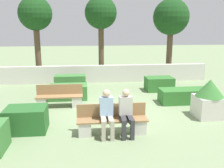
# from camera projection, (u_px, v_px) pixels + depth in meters

# --- Properties ---
(ground_plane) EXTENTS (60.00, 60.00, 0.00)m
(ground_plane) POSITION_uv_depth(u_px,v_px,m) (116.00, 110.00, 9.31)
(ground_plane) COLOR gray
(perimeter_wall) EXTENTS (11.43, 0.30, 0.94)m
(perimeter_wall) POSITION_uv_depth(u_px,v_px,m) (106.00, 74.00, 13.88)
(perimeter_wall) COLOR beige
(perimeter_wall) RESTS_ON ground_plane
(bench_front) EXTENTS (2.05, 0.49, 0.85)m
(bench_front) POSITION_uv_depth(u_px,v_px,m) (112.00, 122.00, 7.28)
(bench_front) COLOR #937047
(bench_front) RESTS_ON ground_plane
(bench_left_side) EXTENTS (1.78, 0.48, 0.85)m
(bench_left_side) POSITION_uv_depth(u_px,v_px,m) (60.00, 99.00, 9.65)
(bench_left_side) COLOR #937047
(bench_left_side) RESTS_ON ground_plane
(person_seated_man) EXTENTS (0.38, 0.64, 1.34)m
(person_seated_man) POSITION_uv_depth(u_px,v_px,m) (107.00, 111.00, 7.03)
(person_seated_man) COLOR #B2A893
(person_seated_man) RESTS_ON ground_plane
(person_seated_woman) EXTENTS (0.38, 0.64, 1.34)m
(person_seated_woman) POSITION_uv_depth(u_px,v_px,m) (126.00, 110.00, 7.09)
(person_seated_woman) COLOR #333338
(person_seated_woman) RESTS_ON ground_plane
(hedge_block_near_left) EXTENTS (1.30, 0.87, 0.65)m
(hedge_block_near_left) POSITION_uv_depth(u_px,v_px,m) (159.00, 84.00, 12.09)
(hedge_block_near_left) COLOR #33702D
(hedge_block_near_left) RESTS_ON ground_plane
(hedge_block_near_right) EXTENTS (1.19, 0.87, 0.73)m
(hedge_block_near_right) POSITION_uv_depth(u_px,v_px,m) (26.00, 119.00, 7.43)
(hedge_block_near_right) COLOR #286028
(hedge_block_near_right) RESTS_ON ground_plane
(hedge_block_mid_left) EXTENTS (1.52, 0.70, 0.70)m
(hedge_block_mid_left) POSITION_uv_depth(u_px,v_px,m) (70.00, 82.00, 12.35)
(hedge_block_mid_left) COLOR #3D7A38
(hedge_block_mid_left) RESTS_ON ground_plane
(hedge_block_mid_right) EXTENTS (2.03, 0.82, 0.58)m
(hedge_block_mid_right) POSITION_uv_depth(u_px,v_px,m) (184.00, 96.00, 10.19)
(hedge_block_mid_right) COLOR #33702D
(hedge_block_mid_right) RESTS_ON ground_plane
(hedge_block_far_left) EXTENTS (1.62, 0.90, 0.61)m
(hedge_block_far_left) POSITION_uv_depth(u_px,v_px,m) (68.00, 92.00, 10.75)
(hedge_block_far_left) COLOR #3D7A38
(hedge_block_far_left) RESTS_ON ground_plane
(planter_corner_left) EXTENTS (0.95, 0.95, 1.33)m
(planter_corner_left) POSITION_uv_depth(u_px,v_px,m) (209.00, 98.00, 8.51)
(planter_corner_left) COLOR beige
(planter_corner_left) RESTS_ON ground_plane
(tree_leftmost) EXTENTS (1.82, 1.82, 4.63)m
(tree_leftmost) POSITION_uv_depth(u_px,v_px,m) (35.00, 16.00, 13.49)
(tree_leftmost) COLOR brown
(tree_leftmost) RESTS_ON ground_plane
(tree_center_left) EXTENTS (1.79, 1.79, 4.67)m
(tree_center_left) POSITION_uv_depth(u_px,v_px,m) (101.00, 15.00, 13.87)
(tree_center_left) COLOR brown
(tree_center_left) RESTS_ON ground_plane
(tree_center_right) EXTENTS (2.05, 2.05, 4.59)m
(tree_center_right) POSITION_uv_depth(u_px,v_px,m) (171.00, 18.00, 14.22)
(tree_center_right) COLOR brown
(tree_center_right) RESTS_ON ground_plane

